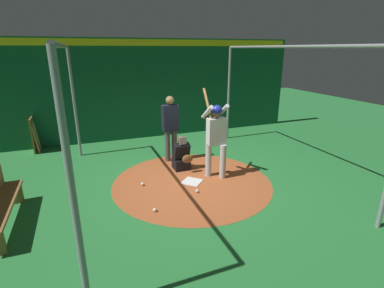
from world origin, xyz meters
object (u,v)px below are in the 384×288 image
baseball_0 (143,184)px  bat_rack (35,135)px  batter (216,134)px  baseball_2 (155,210)px  catcher (182,156)px  umpire (170,125)px  home_plate (192,182)px  baseball_1 (197,191)px

baseball_0 → bat_rack: bearing=-144.7°
batter → bat_rack: (-3.74, -4.33, -0.60)m
bat_rack → baseball_0: 4.44m
baseball_2 → catcher: bearing=146.6°
umpire → catcher: bearing=5.3°
home_plate → batter: bearing=98.6°
baseball_0 → umpire: bearing=139.9°
baseball_1 → home_plate: bearing=170.8°
baseball_0 → batter: bearing=85.7°
home_plate → baseball_0: baseball_0 is taller
home_plate → batter: (-0.10, 0.64, 1.07)m
baseball_1 → baseball_2: bearing=-67.8°
baseball_1 → baseball_2: (0.43, -1.06, 0.00)m
bat_rack → baseball_1: (4.38, 3.60, -0.45)m
umpire → baseball_2: (2.50, -1.10, -0.98)m
catcher → baseball_1: bearing=-4.9°
batter → catcher: size_ratio=2.30×
batter → baseball_0: 2.06m
umpire → baseball_1: (2.07, -0.05, -0.98)m
baseball_0 → baseball_1: size_ratio=1.00×
baseball_0 → catcher: bearing=116.4°
batter → baseball_1: size_ratio=28.68×
batter → baseball_1: 1.42m
batter → baseball_2: 2.33m
umpire → baseball_2: 2.90m
bat_rack → catcher: bearing=50.7°
catcher → umpire: umpire is taller
home_plate → baseball_1: size_ratio=5.68×
bat_rack → baseball_0: bat_rack is taller
home_plate → baseball_1: (0.54, -0.09, 0.03)m
umpire → baseball_2: umpire is taller
baseball_0 → baseball_1: same height
home_plate → bat_rack: bearing=-136.2°
bat_rack → batter: bearing=49.1°
home_plate → batter: batter is taller
baseball_0 → baseball_2: bearing=-0.6°
batter → baseball_2: size_ratio=28.68×
bat_rack → baseball_2: 5.46m
bat_rack → baseball_1: bearing=39.4°
bat_rack → baseball_2: size_ratio=14.20×
bat_rack → baseball_0: size_ratio=14.20×
baseball_1 → baseball_2: size_ratio=1.00×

